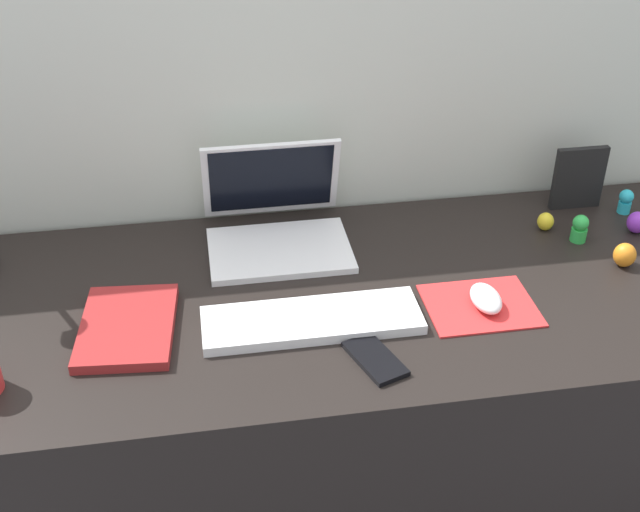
# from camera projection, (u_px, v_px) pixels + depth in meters

# --- Properties ---
(back_wall) EXTENTS (2.96, 0.05, 1.41)m
(back_wall) POSITION_uv_depth(u_px,v_px,m) (310.00, 214.00, 1.96)
(back_wall) COLOR beige
(back_wall) RESTS_ON ground_plane
(desk) EXTENTS (1.76, 0.68, 0.74)m
(desk) POSITION_uv_depth(u_px,v_px,m) (338.00, 428.00, 1.82)
(desk) COLOR black
(desk) RESTS_ON ground_plane
(laptop) EXTENTS (0.30, 0.27, 0.21)m
(laptop) POSITION_uv_depth(u_px,v_px,m) (276.00, 218.00, 1.77)
(laptop) COLOR white
(laptop) RESTS_ON desk
(keyboard) EXTENTS (0.41, 0.13, 0.02)m
(keyboard) POSITION_uv_depth(u_px,v_px,m) (312.00, 320.00, 1.53)
(keyboard) COLOR white
(keyboard) RESTS_ON desk
(mousepad) EXTENTS (0.21, 0.17, 0.00)m
(mousepad) POSITION_uv_depth(u_px,v_px,m) (480.00, 305.00, 1.58)
(mousepad) COLOR red
(mousepad) RESTS_ON desk
(mouse) EXTENTS (0.06, 0.10, 0.03)m
(mouse) POSITION_uv_depth(u_px,v_px,m) (486.00, 298.00, 1.57)
(mouse) COLOR white
(mouse) RESTS_ON mousepad
(cell_phone) EXTENTS (0.10, 0.14, 0.01)m
(cell_phone) POSITION_uv_depth(u_px,v_px,m) (375.00, 359.00, 1.44)
(cell_phone) COLOR black
(cell_phone) RESTS_ON desk
(notebook_pad) EXTENTS (0.19, 0.25, 0.02)m
(notebook_pad) POSITION_uv_depth(u_px,v_px,m) (127.00, 327.00, 1.51)
(notebook_pad) COLOR maroon
(notebook_pad) RESTS_ON desk
(picture_frame) EXTENTS (0.12, 0.02, 0.15)m
(picture_frame) POSITION_uv_depth(u_px,v_px,m) (579.00, 178.00, 1.88)
(picture_frame) COLOR black
(picture_frame) RESTS_ON desk
(toy_figurine_orange) EXTENTS (0.05, 0.05, 0.05)m
(toy_figurine_orange) POSITION_uv_depth(u_px,v_px,m) (624.00, 254.00, 1.70)
(toy_figurine_orange) COLOR orange
(toy_figurine_orange) RESTS_ON desk
(toy_figurine_green) EXTENTS (0.03, 0.03, 0.06)m
(toy_figurine_green) POSITION_uv_depth(u_px,v_px,m) (580.00, 228.00, 1.77)
(toy_figurine_green) COLOR green
(toy_figurine_green) RESTS_ON desk
(toy_figurine_yellow) EXTENTS (0.04, 0.04, 0.04)m
(toy_figurine_yellow) POSITION_uv_depth(u_px,v_px,m) (545.00, 221.00, 1.82)
(toy_figurine_yellow) COLOR yellow
(toy_figurine_yellow) RESTS_ON desk
(toy_figurine_cyan) EXTENTS (0.03, 0.03, 0.06)m
(toy_figurine_cyan) POSITION_uv_depth(u_px,v_px,m) (626.00, 201.00, 1.88)
(toy_figurine_cyan) COLOR #28B7CC
(toy_figurine_cyan) RESTS_ON desk
(toy_figurine_purple) EXTENTS (0.04, 0.04, 0.05)m
(toy_figurine_purple) POSITION_uv_depth(u_px,v_px,m) (637.00, 222.00, 1.81)
(toy_figurine_purple) COLOR purple
(toy_figurine_purple) RESTS_ON desk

